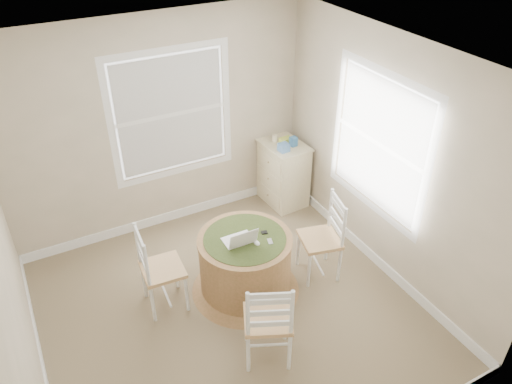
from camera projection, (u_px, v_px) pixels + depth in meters
room at (235, 195)px, 4.56m from camera, size 3.64×3.64×2.64m
round_table at (245, 262)px, 5.17m from camera, size 1.15×1.15×0.69m
chair_left at (162, 269)px, 4.94m from camera, size 0.43×0.45×0.95m
chair_near at (268, 318)px, 4.40m from camera, size 0.55×0.54×0.95m
chair_right at (320, 239)px, 5.33m from camera, size 0.49×0.50×0.95m
laptop at (240, 240)px, 4.93m from camera, size 0.30×0.27×0.21m
mouse at (257, 243)px, 4.93m from camera, size 0.08×0.10×0.03m
phone at (270, 242)px, 4.96m from camera, size 0.07×0.10×0.02m
keys at (264, 233)px, 5.07m from camera, size 0.07×0.06×0.02m
corner_chest at (283, 173)px, 6.55m from camera, size 0.53×0.67×0.86m
tissue_box at (284, 148)px, 6.12m from camera, size 0.13×0.13×0.10m
box_yellow at (286, 140)px, 6.35m from camera, size 0.16×0.11×0.06m
box_blue at (294, 142)px, 6.24m from camera, size 0.08×0.08×0.12m
cup_cream at (274, 138)px, 6.37m from camera, size 0.07×0.07×0.09m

